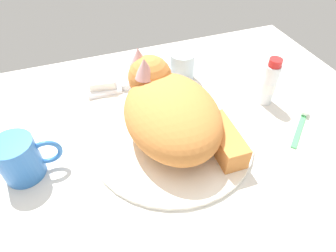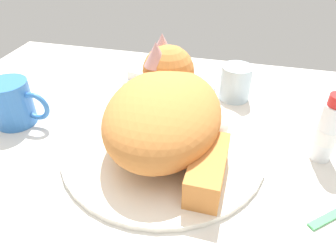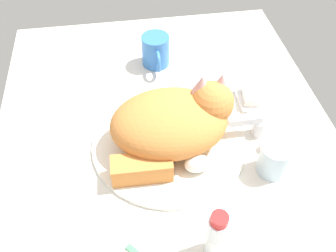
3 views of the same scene
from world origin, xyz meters
The scene contains 10 objects.
ground_plane centered at (0.00, 0.00, -1.50)cm, with size 110.00×82.50×3.00cm, color silver.
sink_basin centered at (0.00, 0.00, 0.50)cm, with size 36.18×36.18×1.01cm, color white.
faucet centered at (0.00, 20.81, 2.75)cm, with size 13.61×10.04×6.33cm.
cat centered at (0.19, 1.30, 7.58)cm, with size 21.49×28.66×15.96cm.
coffee_mug centered at (-30.65, 0.99, 4.51)cm, with size 12.11×7.89×9.02cm.
rinse_cup centered at (11.00, 21.30, 3.89)cm, with size 6.72×6.72×7.77cm.
soap_dish centered at (-11.09, 23.35, 0.60)cm, with size 9.00×6.40×1.20cm, color white.
soap_bar centered at (-11.09, 23.35, 2.28)cm, with size 6.78×4.27×2.17cm, color white.
toothpaste_bottle centered at (27.14, 4.29, 5.78)cm, with size 3.73×3.73×12.46cm.
toothbrush centered at (29.84, -6.76, 0.53)cm, with size 11.13×9.89×1.60cm.
Camera 1 is at (-15.75, -41.17, 47.36)cm, focal length 30.52 mm.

